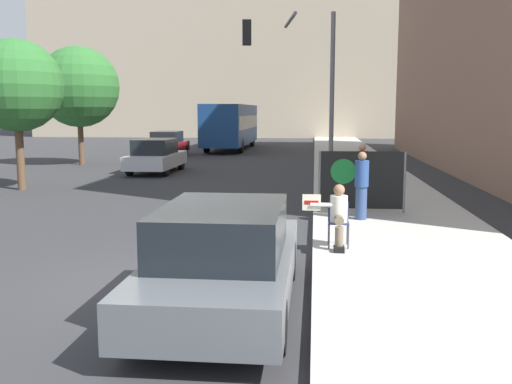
{
  "coord_description": "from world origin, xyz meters",
  "views": [
    {
      "loc": [
        2.23,
        -8.61,
        2.79
      ],
      "look_at": [
        0.88,
        4.53,
        0.9
      ],
      "focal_mm": 40.0,
      "sensor_mm": 36.0,
      "label": 1
    }
  ],
  "objects": [
    {
      "name": "street_tree_near_curb",
      "position": [
        -8.13,
        10.54,
        3.64
      ],
      "size": [
        3.21,
        3.21,
        5.26
      ],
      "color": "brown",
      "rests_on": "ground_plane"
    },
    {
      "name": "car_on_road_midblock",
      "position": [
        -6.75,
        25.67,
        0.76
      ],
      "size": [
        1.77,
        4.3,
        1.55
      ],
      "color": "maroon",
      "rests_on": "ground_plane"
    },
    {
      "name": "car_on_road_nearest",
      "position": [
        -4.92,
        16.59,
        0.76
      ],
      "size": [
        1.81,
        4.58,
        1.54
      ],
      "color": "silver",
      "rests_on": "ground_plane"
    },
    {
      "name": "city_bus_on_road",
      "position": [
        -3.8,
        32.54,
        1.85
      ],
      "size": [
        2.6,
        11.5,
        3.22
      ],
      "color": "navy",
      "rests_on": "ground_plane"
    },
    {
      "name": "pedestrian_behind",
      "position": [
        3.58,
        7.87,
        1.03
      ],
      "size": [
        0.34,
        0.34,
        1.72
      ],
      "rotation": [
        0.0,
        0.0,
        2.83
      ],
      "color": "black",
      "rests_on": "sidewalk_curb"
    },
    {
      "name": "sidewalk_curb",
      "position": [
        4.26,
        15.0,
        0.07
      ],
      "size": [
        4.09,
        90.0,
        0.15
      ],
      "primitive_type": "cube",
      "color": "#B7B2A8",
      "rests_on": "ground_plane"
    },
    {
      "name": "street_tree_midblock",
      "position": [
        -9.86,
        19.98,
        3.99
      ],
      "size": [
        4.12,
        4.12,
        6.06
      ],
      "color": "brown",
      "rests_on": "ground_plane"
    },
    {
      "name": "traffic_light_pole",
      "position": [
        1.73,
        11.65,
        4.21
      ],
      "size": [
        3.2,
        2.97,
        6.02
      ],
      "color": "slate",
      "rests_on": "sidewalk_curb"
    },
    {
      "name": "seated_protester",
      "position": [
        2.7,
        2.37,
        0.81
      ],
      "size": [
        0.91,
        0.77,
        1.22
      ],
      "rotation": [
        0.0,
        0.0,
        -0.33
      ],
      "color": "#474C56",
      "rests_on": "sidewalk_curb"
    },
    {
      "name": "protest_banner",
      "position": [
        3.45,
        6.31,
        1.0
      ],
      "size": [
        2.24,
        0.06,
        1.6
      ],
      "color": "slate",
      "rests_on": "sidewalk_curb"
    },
    {
      "name": "ground_plane",
      "position": [
        0.0,
        0.0,
        0.0
      ],
      "size": [
        160.0,
        160.0,
        0.0
      ],
      "primitive_type": "plane",
      "color": "#303033"
    },
    {
      "name": "parked_car_curbside",
      "position": [
        0.99,
        -0.93,
        0.75
      ],
      "size": [
        1.89,
        4.74,
        1.51
      ],
      "color": "#565B60",
      "rests_on": "ground_plane"
    },
    {
      "name": "jogger_on_sidewalk",
      "position": [
        3.38,
        5.33,
        0.99
      ],
      "size": [
        0.34,
        0.34,
        1.66
      ],
      "rotation": [
        0.0,
        0.0,
        3.03
      ],
      "color": "#334775",
      "rests_on": "sidewalk_curb"
    },
    {
      "name": "building_backdrop_far",
      "position": [
        -2.0,
        56.09,
        13.74
      ],
      "size": [
        52.0,
        12.0,
        27.48
      ],
      "color": "tan",
      "rests_on": "ground_plane"
    }
  ]
}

